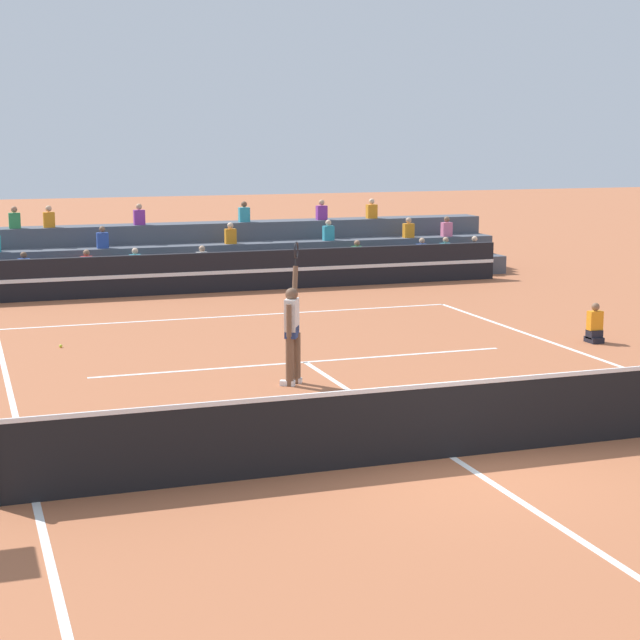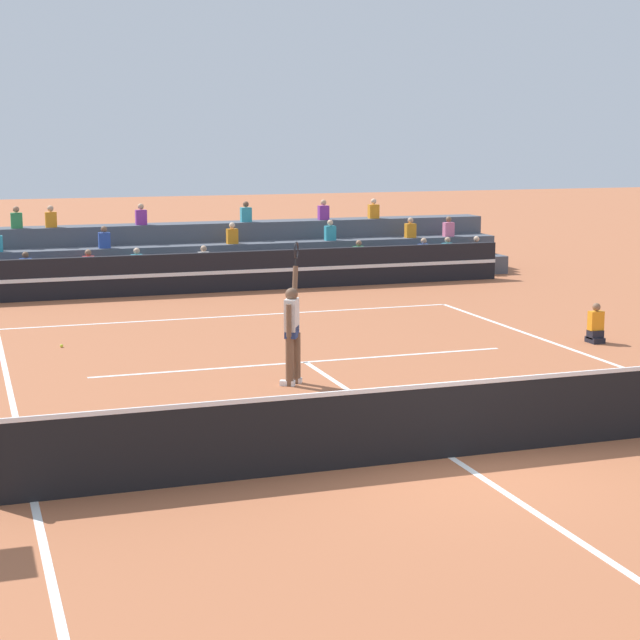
% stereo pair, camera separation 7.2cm
% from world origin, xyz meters
% --- Properties ---
extents(ground_plane, '(120.00, 120.00, 0.00)m').
position_xyz_m(ground_plane, '(0.00, 0.00, 0.00)').
color(ground_plane, '#AD603D').
extents(court_lines, '(11.10, 23.90, 0.01)m').
position_xyz_m(court_lines, '(0.00, 0.00, 0.00)').
color(court_lines, white).
rests_on(court_lines, ground).
extents(tennis_net, '(12.00, 0.10, 1.10)m').
position_xyz_m(tennis_net, '(0.00, 0.00, 0.54)').
color(tennis_net, black).
rests_on(tennis_net, ground).
extents(sponsor_banner_wall, '(18.00, 0.26, 1.10)m').
position_xyz_m(sponsor_banner_wall, '(0.00, 15.89, 0.55)').
color(sponsor_banner_wall, black).
rests_on(sponsor_banner_wall, ground).
extents(bleacher_stand, '(19.91, 2.85, 2.28)m').
position_xyz_m(bleacher_stand, '(0.02, 18.43, 0.65)').
color(bleacher_stand, '#4C515B').
rests_on(bleacher_stand, ground).
extents(ball_kid_courtside, '(0.30, 0.36, 0.84)m').
position_xyz_m(ball_kid_courtside, '(6.35, 6.31, 0.33)').
color(ball_kid_courtside, black).
rests_on(ball_kid_courtside, ground).
extents(tennis_player, '(0.55, 0.80, 2.50)m').
position_xyz_m(tennis_player, '(-0.77, 4.78, 0.99)').
color(tennis_player, brown).
rests_on(tennis_player, ground).
extents(tennis_ball, '(0.07, 0.07, 0.07)m').
position_xyz_m(tennis_ball, '(-4.31, 9.39, 0.03)').
color(tennis_ball, '#C6DB33').
rests_on(tennis_ball, ground).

